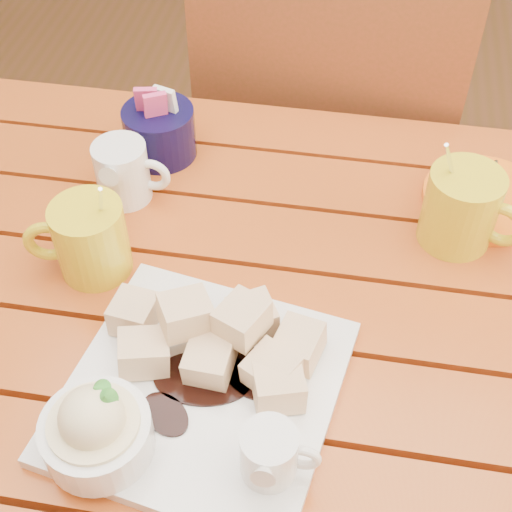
% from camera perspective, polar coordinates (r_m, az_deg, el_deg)
% --- Properties ---
extents(table, '(1.20, 0.79, 0.75)m').
position_cam_1_polar(table, '(0.95, -2.10, -7.45)').
color(table, '#AC3F16').
rests_on(table, ground).
extents(dessert_plate, '(0.32, 0.32, 0.11)m').
position_cam_1_polar(dessert_plate, '(0.75, -5.91, -10.78)').
color(dessert_plate, white).
rests_on(dessert_plate, table).
extents(coffee_mug_left, '(0.13, 0.09, 0.15)m').
position_cam_1_polar(coffee_mug_left, '(0.88, -13.25, 1.38)').
color(coffee_mug_left, gold).
rests_on(coffee_mug_left, table).
extents(coffee_mug_right, '(0.13, 0.09, 0.16)m').
position_cam_1_polar(coffee_mug_right, '(0.93, 16.23, 3.71)').
color(coffee_mug_right, gold).
rests_on(coffee_mug_right, table).
extents(cream_pitcher, '(0.10, 0.09, 0.09)m').
position_cam_1_polar(cream_pitcher, '(0.97, -10.55, 6.68)').
color(cream_pitcher, white).
rests_on(cream_pitcher, table).
extents(sugar_caddy, '(0.10, 0.10, 0.11)m').
position_cam_1_polar(sugar_caddy, '(1.04, -7.72, 9.87)').
color(sugar_caddy, black).
rests_on(sugar_caddy, table).
extents(orange_saucer, '(0.17, 0.17, 0.02)m').
position_cam_1_polar(orange_saucer, '(1.02, 18.04, 4.39)').
color(orange_saucer, orange).
rests_on(orange_saucer, table).
extents(chair_far, '(0.50, 0.50, 0.95)m').
position_cam_1_polar(chair_far, '(1.42, 5.82, 8.39)').
color(chair_far, brown).
rests_on(chair_far, ground).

